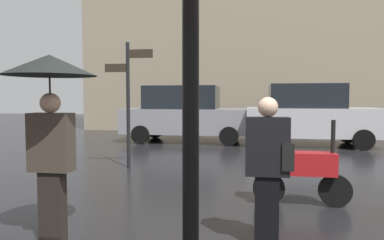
{
  "coord_description": "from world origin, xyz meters",
  "views": [
    {
      "loc": [
        0.53,
        -2.48,
        1.54
      ],
      "look_at": [
        -0.59,
        4.3,
        1.12
      ],
      "focal_mm": 33.87,
      "sensor_mm": 36.0,
      "label": 1
    }
  ],
  "objects_px": {
    "parked_car_right": "(187,114)",
    "pedestrian_with_umbrella": "(50,95)",
    "pedestrian_with_bag": "(269,162)",
    "parked_scooter": "(299,167)",
    "street_signpost": "(128,92)",
    "parked_car_left": "(310,115)"
  },
  "relations": [
    {
      "from": "pedestrian_with_umbrella",
      "to": "parked_car_left",
      "type": "height_order",
      "value": "pedestrian_with_umbrella"
    },
    {
      "from": "parked_scooter",
      "to": "parked_car_right",
      "type": "distance_m",
      "value": 7.84
    },
    {
      "from": "pedestrian_with_bag",
      "to": "parked_scooter",
      "type": "distance_m",
      "value": 1.65
    },
    {
      "from": "parked_car_left",
      "to": "parked_car_right",
      "type": "xyz_separation_m",
      "value": [
        -4.12,
        0.42,
        -0.01
      ]
    },
    {
      "from": "pedestrian_with_umbrella",
      "to": "parked_car_right",
      "type": "bearing_deg",
      "value": 142.77
    },
    {
      "from": "pedestrian_with_bag",
      "to": "parked_car_right",
      "type": "bearing_deg",
      "value": -154.5
    },
    {
      "from": "pedestrian_with_bag",
      "to": "parked_scooter",
      "type": "relative_size",
      "value": 1.12
    },
    {
      "from": "parked_car_right",
      "to": "pedestrian_with_umbrella",
      "type": "bearing_deg",
      "value": -77.91
    },
    {
      "from": "pedestrian_with_bag",
      "to": "pedestrian_with_umbrella",
      "type": "bearing_deg",
      "value": -73.66
    },
    {
      "from": "parked_car_right",
      "to": "parked_scooter",
      "type": "bearing_deg",
      "value": -56.95
    },
    {
      "from": "pedestrian_with_umbrella",
      "to": "street_signpost",
      "type": "xyz_separation_m",
      "value": [
        -0.57,
        4.08,
        0.11
      ]
    },
    {
      "from": "pedestrian_with_umbrella",
      "to": "street_signpost",
      "type": "relative_size",
      "value": 0.73
    },
    {
      "from": "parked_scooter",
      "to": "parked_car_left",
      "type": "bearing_deg",
      "value": 76.17
    },
    {
      "from": "parked_car_left",
      "to": "pedestrian_with_bag",
      "type": "bearing_deg",
      "value": 84.54
    },
    {
      "from": "pedestrian_with_umbrella",
      "to": "parked_car_right",
      "type": "height_order",
      "value": "pedestrian_with_umbrella"
    },
    {
      "from": "pedestrian_with_bag",
      "to": "street_signpost",
      "type": "relative_size",
      "value": 0.57
    },
    {
      "from": "pedestrian_with_umbrella",
      "to": "parked_car_left",
      "type": "distance_m",
      "value": 9.51
    },
    {
      "from": "pedestrian_with_bag",
      "to": "parked_car_left",
      "type": "height_order",
      "value": "parked_car_left"
    },
    {
      "from": "parked_car_left",
      "to": "parked_scooter",
      "type": "bearing_deg",
      "value": 86.03
    },
    {
      "from": "parked_scooter",
      "to": "parked_car_right",
      "type": "height_order",
      "value": "parked_car_right"
    },
    {
      "from": "street_signpost",
      "to": "parked_car_right",
      "type": "bearing_deg",
      "value": 85.37
    },
    {
      "from": "pedestrian_with_bag",
      "to": "parked_car_right",
      "type": "height_order",
      "value": "parked_car_right"
    }
  ]
}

